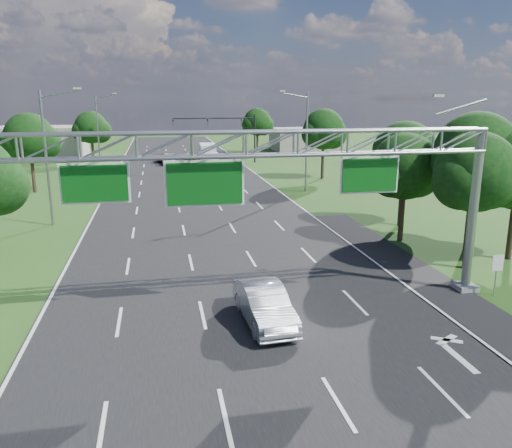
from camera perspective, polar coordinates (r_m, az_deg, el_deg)
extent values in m
plane|color=#264414|center=(40.38, -5.98, 0.63)|extent=(220.00, 220.00, 0.00)
cube|color=black|center=(40.38, -5.98, 0.63)|extent=(18.00, 180.00, 0.02)
cube|color=black|center=(28.44, 18.33, -5.85)|extent=(3.00, 30.00, 0.02)
cube|color=gray|center=(27.47, 22.77, -6.63)|extent=(1.00, 1.00, 0.30)
cylinder|color=gray|center=(26.43, 23.56, 1.22)|extent=(0.44, 0.44, 8.00)
cylinder|color=gray|center=(25.21, 22.39, 12.26)|extent=(2.54, 0.12, 0.79)
cube|color=beige|center=(24.57, 20.10, 13.61)|extent=(0.50, 0.22, 0.12)
cube|color=white|center=(21.53, -17.92, 4.45)|extent=(2.80, 0.05, 1.70)
cube|color=#094F12|center=(21.47, -17.93, 4.42)|extent=(2.62, 0.05, 1.52)
cube|color=white|center=(21.49, -5.87, 4.63)|extent=(3.40, 0.05, 2.00)
cube|color=#094F12|center=(21.43, -5.85, 4.61)|extent=(3.22, 0.05, 1.82)
cube|color=white|center=(23.37, 12.84, 5.49)|extent=(2.80, 0.05, 1.70)
cube|color=#094F12|center=(23.31, 12.90, 5.47)|extent=(2.62, 0.05, 1.52)
cylinder|color=gray|center=(26.95, 25.71, -5.42)|extent=(0.06, 0.06, 2.00)
cube|color=white|center=(26.71, 25.91, -4.02)|extent=(0.60, 0.04, 0.80)
cylinder|color=black|center=(75.75, -0.15, 9.68)|extent=(0.24, 0.24, 7.00)
cylinder|color=black|center=(74.66, -4.77, 11.95)|extent=(12.00, 0.18, 0.18)
imported|color=black|center=(74.25, -9.46, 11.37)|extent=(0.18, 0.22, 1.10)
imported|color=black|center=(74.58, -5.54, 11.51)|extent=(0.18, 0.22, 1.10)
imported|color=black|center=(75.24, -1.68, 11.59)|extent=(0.18, 0.22, 1.10)
cylinder|color=gray|center=(40.19, -22.84, 6.79)|extent=(0.20, 0.20, 10.00)
cylinder|color=gray|center=(39.71, -21.61, 13.65)|extent=(2.78, 0.12, 0.60)
cube|color=beige|center=(39.52, -19.76, 14.39)|extent=(0.55, 0.22, 0.12)
cylinder|color=gray|center=(74.70, -17.63, 10.12)|extent=(0.20, 0.20, 10.00)
cylinder|color=gray|center=(74.44, -16.88, 13.79)|extent=(2.78, 0.12, 0.60)
cube|color=beige|center=(74.34, -15.88, 14.17)|extent=(0.55, 0.22, 0.12)
cylinder|color=gray|center=(51.54, 5.80, 9.19)|extent=(0.20, 0.20, 10.00)
cylinder|color=gray|center=(50.99, 4.49, 14.46)|extent=(2.78, 0.12, 0.60)
cube|color=beige|center=(50.66, 3.03, 14.93)|extent=(0.55, 0.22, 0.12)
cylinder|color=#2D2116|center=(30.42, 23.12, -1.30)|extent=(0.36, 0.36, 3.74)
sphere|color=black|center=(29.73, 23.79, 5.46)|extent=(4.40, 4.40, 4.40)
sphere|color=black|center=(30.77, 24.96, 4.55)|extent=(3.30, 3.30, 3.30)
sphere|color=black|center=(29.00, 22.43, 4.52)|extent=(3.08, 3.08, 3.08)
cylinder|color=#2D2116|center=(33.88, 23.16, 0.56)|extent=(0.36, 0.36, 4.18)
sphere|color=black|center=(33.24, 23.84, 7.43)|extent=(5.00, 5.00, 5.00)
sphere|color=black|center=(34.35, 25.09, 6.43)|extent=(3.75, 3.75, 3.75)
sphere|color=black|center=(32.42, 22.41, 6.54)|extent=(3.50, 3.50, 3.50)
cylinder|color=#2D2116|center=(34.95, 16.28, 0.79)|extent=(0.36, 0.36, 3.30)
sphere|color=black|center=(34.36, 16.68, 6.33)|extent=(4.40, 4.40, 4.40)
sphere|color=black|center=(35.30, 17.90, 5.54)|extent=(3.30, 3.30, 3.30)
sphere|color=black|center=(33.70, 15.36, 5.53)|extent=(3.08, 3.08, 3.08)
cylinder|color=#2D2116|center=(33.27, 27.15, -0.68)|extent=(0.36, 0.36, 3.52)
sphere|color=black|center=(31.83, 26.64, 4.56)|extent=(3.22, 3.22, 3.22)
cylinder|color=#2D2116|center=(39.30, 16.25, 2.39)|extent=(0.36, 0.36, 3.52)
sphere|color=black|center=(38.76, 16.62, 7.73)|extent=(4.80, 4.80, 4.80)
sphere|color=black|center=(39.74, 17.84, 6.91)|extent=(3.60, 3.60, 3.60)
sphere|color=black|center=(38.05, 15.33, 6.98)|extent=(3.36, 3.36, 3.36)
cylinder|color=#2D2116|center=(56.07, -24.11, 5.21)|extent=(0.36, 0.36, 3.74)
sphere|color=black|center=(55.69, -24.50, 9.06)|extent=(4.80, 4.80, 4.80)
sphere|color=black|center=(55.87, -23.14, 8.59)|extent=(3.60, 3.60, 3.60)
sphere|color=black|center=(55.69, -25.61, 8.45)|extent=(3.36, 3.36, 3.36)
cylinder|color=#2D2116|center=(80.08, -18.15, 7.90)|extent=(0.36, 0.36, 3.30)
sphere|color=black|center=(79.82, -18.35, 10.44)|extent=(4.80, 4.80, 4.80)
sphere|color=black|center=(80.11, -17.42, 10.09)|extent=(3.60, 3.60, 3.60)
sphere|color=black|center=(79.68, -19.13, 10.03)|extent=(3.36, 3.36, 3.36)
cylinder|color=#2D2116|center=(60.80, 7.62, 7.02)|extent=(0.36, 0.36, 3.96)
sphere|color=black|center=(60.45, 7.74, 10.69)|extent=(4.80, 4.80, 4.80)
sphere|color=black|center=(61.26, 8.68, 10.14)|extent=(3.60, 3.60, 3.60)
sphere|color=black|center=(59.85, 6.83, 10.22)|extent=(3.36, 3.36, 3.36)
cylinder|color=#2D2116|center=(89.18, 0.15, 9.23)|extent=(0.36, 0.36, 3.52)
sphere|color=black|center=(88.95, 0.15, 11.59)|extent=(4.80, 4.80, 4.80)
sphere|color=black|center=(89.61, 0.87, 11.22)|extent=(3.60, 3.60, 3.60)
sphere|color=black|center=(88.47, -0.51, 11.27)|extent=(3.36, 3.36, 3.36)
cube|color=gray|center=(89.35, -23.40, 8.57)|extent=(14.00, 10.00, 5.00)
cube|color=gray|center=(95.46, 5.65, 9.63)|extent=(12.00, 9.00, 4.00)
imported|color=#B4B9C0|center=(21.60, 0.97, -9.19)|extent=(2.05, 5.07, 1.64)
imported|color=white|center=(75.17, -9.87, 7.27)|extent=(2.11, 4.73, 1.35)
imported|color=black|center=(70.51, -7.51, 6.88)|extent=(2.25, 4.60, 1.26)
imported|color=black|center=(77.52, -10.72, 7.42)|extent=(1.71, 3.86, 1.29)
cube|color=silver|center=(74.80, -5.54, 8.03)|extent=(2.45, 5.60, 2.76)
cube|color=silver|center=(71.05, -5.21, 7.31)|extent=(2.20, 2.11, 2.02)
cylinder|color=black|center=(71.20, -6.03, 6.86)|extent=(0.32, 0.92, 0.92)
cylinder|color=black|center=(71.40, -4.41, 6.91)|extent=(0.32, 0.92, 0.92)
cylinder|color=black|center=(76.65, -6.42, 7.36)|extent=(0.32, 0.92, 0.92)
cylinder|color=black|center=(76.84, -4.91, 7.41)|extent=(0.32, 0.92, 0.92)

